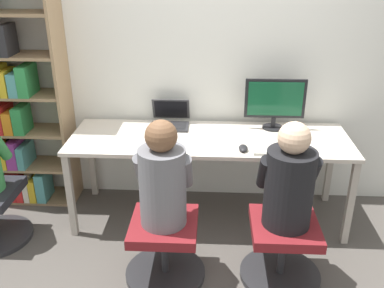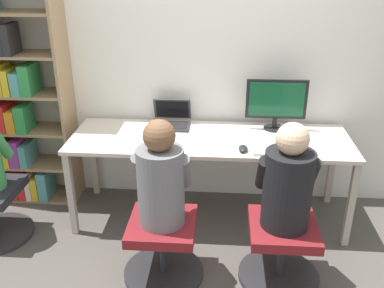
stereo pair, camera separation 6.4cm
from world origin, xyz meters
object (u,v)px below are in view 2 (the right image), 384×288
(laptop, at_px, (171,120))
(office_chair_left, at_px, (281,250))
(person_at_monitor, at_px, (288,182))
(bookshelf, at_px, (9,102))
(keyboard, at_px, (281,152))
(person_at_laptop, at_px, (161,179))
(office_chair_right, at_px, (163,247))
(desktop_monitor, at_px, (276,103))

(laptop, xyz_separation_m, office_chair_left, (0.85, -0.97, -0.55))
(person_at_monitor, height_order, bookshelf, bookshelf)
(laptop, relative_size, office_chair_left, 0.57)
(keyboard, bearing_deg, laptop, 150.40)
(laptop, bearing_deg, person_at_laptop, -87.13)
(laptop, bearing_deg, office_chair_left, -48.58)
(person_at_monitor, bearing_deg, laptop, 131.57)
(office_chair_right, xyz_separation_m, person_at_laptop, (0.00, 0.01, 0.53))
(desktop_monitor, relative_size, person_at_laptop, 0.68)
(office_chair_left, bearing_deg, person_at_monitor, 90.00)
(person_at_monitor, bearing_deg, keyboard, 88.66)
(person_at_monitor, distance_m, person_at_laptop, 0.81)
(office_chair_left, distance_m, bookshelf, 2.52)
(keyboard, relative_size, person_at_laptop, 0.56)
(keyboard, bearing_deg, person_at_monitor, -91.34)
(keyboard, distance_m, office_chair_left, 0.70)
(desktop_monitor, height_order, person_at_monitor, person_at_monitor)
(person_at_laptop, bearing_deg, office_chair_right, -90.00)
(laptop, relative_size, bookshelf, 0.16)
(keyboard, bearing_deg, desktop_monitor, 90.13)
(desktop_monitor, distance_m, laptop, 0.88)
(desktop_monitor, bearing_deg, laptop, 178.91)
(keyboard, distance_m, bookshelf, 2.30)
(office_chair_right, xyz_separation_m, person_at_monitor, (0.80, 0.03, 0.52))
(person_at_laptop, bearing_deg, desktop_monitor, 50.01)
(person_at_monitor, xyz_separation_m, bookshelf, (-2.23, 0.93, 0.17))
(desktop_monitor, xyz_separation_m, person_at_laptop, (-0.81, -0.97, -0.20))
(keyboard, distance_m, person_at_laptop, 0.96)
(desktop_monitor, distance_m, office_chair_right, 1.47)
(bookshelf, bearing_deg, office_chair_left, -22.77)
(desktop_monitor, relative_size, keyboard, 1.21)
(person_at_monitor, bearing_deg, person_at_laptop, -178.25)
(office_chair_right, bearing_deg, laptop, 92.85)
(office_chair_left, bearing_deg, office_chair_right, -178.25)
(keyboard, relative_size, person_at_monitor, 0.57)
(office_chair_left, distance_m, person_at_monitor, 0.52)
(office_chair_left, bearing_deg, desktop_monitor, 89.40)
(desktop_monitor, distance_m, keyboard, 0.52)
(office_chair_left, relative_size, office_chair_right, 1.00)
(person_at_laptop, bearing_deg, keyboard, 31.31)
(keyboard, distance_m, person_at_monitor, 0.47)
(keyboard, xyz_separation_m, office_chair_right, (-0.82, -0.50, -0.51))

